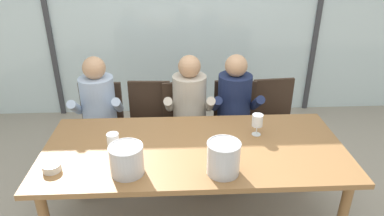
{
  "coord_description": "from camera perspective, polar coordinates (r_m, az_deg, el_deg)",
  "views": [
    {
      "loc": [
        -0.12,
        -2.19,
        2.14
      ],
      "look_at": [
        0.0,
        0.35,
        0.91
      ],
      "focal_mm": 32.57,
      "sensor_mm": 36.0,
      "label": 1
    }
  ],
  "objects": [
    {
      "name": "chair_near_window_right",
      "position": [
        3.65,
        13.34,
        -1.32
      ],
      "size": [
        0.48,
        0.48,
        0.88
      ],
      "rotation": [
        0.0,
        0.0,
        0.09
      ],
      "color": "#332319",
      "rests_on": "ground"
    },
    {
      "name": "chair_right_of_center",
      "position": [
        3.53,
        7.0,
        -1.77
      ],
      "size": [
        0.47,
        0.47,
        0.88
      ],
      "rotation": [
        0.0,
        0.0,
        -0.08
      ],
      "color": "#332319",
      "rests_on": "ground"
    },
    {
      "name": "window_mullion_right",
      "position": [
        4.77,
        20.02,
        14.29
      ],
      "size": [
        0.06,
        0.06,
        2.6
      ],
      "primitive_type": "cube",
      "color": "#38383D",
      "rests_on": "ground"
    },
    {
      "name": "window_glass_panel",
      "position": [
        4.44,
        -1.17,
        15.02
      ],
      "size": [
        7.42,
        0.03,
        2.6
      ],
      "primitive_type": "cube",
      "color": "silver",
      "rests_on": "ground"
    },
    {
      "name": "chair_center",
      "position": [
        3.48,
        -1.21,
        -2.03
      ],
      "size": [
        0.47,
        0.47,
        0.88
      ],
      "rotation": [
        0.0,
        0.0,
        0.08
      ],
      "color": "#332319",
      "rests_on": "ground"
    },
    {
      "name": "person_navy_polo",
      "position": [
        3.34,
        7.08,
        -0.17
      ],
      "size": [
        0.46,
        0.61,
        1.19
      ],
      "rotation": [
        0.0,
        0.0,
        0.0
      ],
      "color": "#192347",
      "rests_on": "ground"
    },
    {
      "name": "wine_glass_near_bucket",
      "position": [
        2.73,
        10.65,
        -2.15
      ],
      "size": [
        0.08,
        0.08,
        0.17
      ],
      "color": "silver",
      "rests_on": "dining_table"
    },
    {
      "name": "tasting_bowl",
      "position": [
        2.51,
        -21.97,
        -9.01
      ],
      "size": [
        0.12,
        0.12,
        0.05
      ],
      "primitive_type": "cylinder",
      "color": "silver",
      "rests_on": "dining_table"
    },
    {
      "name": "chair_near_curtain",
      "position": [
        3.59,
        -14.74,
        -2.0
      ],
      "size": [
        0.46,
        0.46,
        0.88
      ],
      "rotation": [
        0.0,
        0.0,
        -0.06
      ],
      "color": "#332319",
      "rests_on": "ground"
    },
    {
      "name": "ice_bucket_secondary",
      "position": [
        2.31,
        -10.65,
        -8.25
      ],
      "size": [
        0.23,
        0.23,
        0.2
      ],
      "color": "#B7B7BC",
      "rests_on": "dining_table"
    },
    {
      "name": "person_beige_jumper",
      "position": [
        3.29,
        -0.43,
        -0.33
      ],
      "size": [
        0.47,
        0.62,
        1.19
      ],
      "rotation": [
        0.0,
        0.0,
        -0.03
      ],
      "color": "#B7AD9E",
      "rests_on": "ground"
    },
    {
      "name": "dining_table",
      "position": [
        2.63,
        0.37,
        -7.71
      ],
      "size": [
        2.22,
        0.99,
        0.76
      ],
      "color": "olive",
      "rests_on": "ground"
    },
    {
      "name": "wine_glass_by_left_taster",
      "position": [
        2.5,
        -12.79,
        -5.29
      ],
      "size": [
        0.08,
        0.08,
        0.17
      ],
      "color": "silver",
      "rests_on": "dining_table"
    },
    {
      "name": "ground",
      "position": [
        3.84,
        -0.47,
        -7.94
      ],
      "size": [
        14.0,
        14.0,
        0.0
      ],
      "primitive_type": "plane",
      "color": "#9E9384"
    },
    {
      "name": "window_mullion_left",
      "position": [
        4.68,
        -22.68,
        13.68
      ],
      "size": [
        0.06,
        0.06,
        2.6
      ],
      "primitive_type": "cube",
      "color": "#38383D",
      "rests_on": "ground"
    },
    {
      "name": "hillside_vineyard",
      "position": [
        7.5,
        -1.84,
        15.28
      ],
      "size": [
        13.42,
        2.4,
        1.51
      ],
      "primitive_type": "cube",
      "color": "#477A38",
      "rests_on": "ground"
    },
    {
      "name": "person_pale_blue_shirt",
      "position": [
        3.37,
        -15.09,
        -0.63
      ],
      "size": [
        0.48,
        0.63,
        1.19
      ],
      "rotation": [
        0.0,
        0.0,
        0.08
      ],
      "color": "#9EB2D1",
      "rests_on": "ground"
    },
    {
      "name": "ice_bucket_primary",
      "position": [
        2.27,
        5.18,
        -8.07
      ],
      "size": [
        0.22,
        0.22,
        0.23
      ],
      "color": "#B7B7BC",
      "rests_on": "dining_table"
    },
    {
      "name": "chair_left_of_center",
      "position": [
        3.53,
        -7.0,
        -1.82
      ],
      "size": [
        0.46,
        0.46,
        0.88
      ],
      "rotation": [
        0.0,
        0.0,
        -0.06
      ],
      "color": "#332319",
      "rests_on": "ground"
    }
  ]
}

